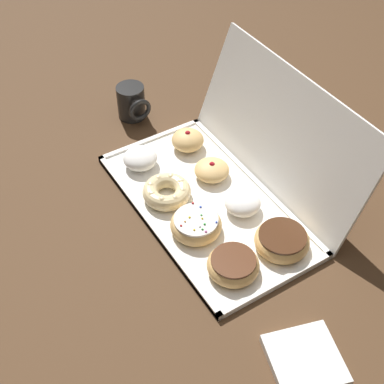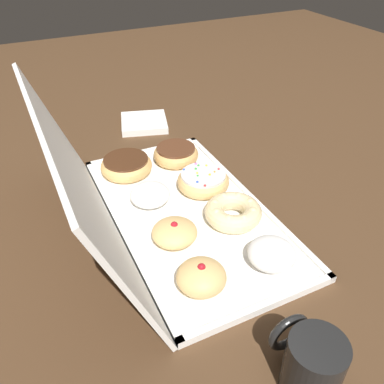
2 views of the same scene
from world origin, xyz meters
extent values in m
plane|color=#4C331E|center=(0.00, 0.00, 0.00)|extent=(3.00, 3.00, 0.00)
cube|color=white|center=(0.00, 0.00, 0.01)|extent=(0.55, 0.29, 0.01)
cube|color=white|center=(0.00, -0.14, 0.01)|extent=(0.55, 0.01, 0.01)
cube|color=white|center=(0.00, 0.14, 0.01)|extent=(0.55, 0.01, 0.01)
cube|color=white|center=(-0.27, 0.00, 0.01)|extent=(0.01, 0.29, 0.01)
cube|color=white|center=(0.27, 0.00, 0.01)|extent=(0.01, 0.29, 0.01)
cube|color=white|center=(0.00, 0.20, 0.14)|extent=(0.55, 0.11, 0.27)
ellipsoid|color=white|center=(-0.20, -0.07, 0.03)|extent=(0.08, 0.08, 0.04)
torus|color=beige|center=(-0.06, -0.07, 0.03)|extent=(0.11, 0.11, 0.04)
sphere|color=beige|center=(-0.02, -0.07, 0.04)|extent=(0.02, 0.02, 0.02)
sphere|color=beige|center=(-0.04, -0.04, 0.04)|extent=(0.02, 0.02, 0.02)
sphere|color=beige|center=(-0.06, -0.03, 0.04)|extent=(0.02, 0.02, 0.02)
sphere|color=beige|center=(-0.09, -0.04, 0.04)|extent=(0.02, 0.02, 0.02)
sphere|color=beige|center=(-0.10, -0.07, 0.04)|extent=(0.02, 0.02, 0.02)
sphere|color=beige|center=(-0.09, -0.10, 0.04)|extent=(0.02, 0.02, 0.02)
sphere|color=beige|center=(-0.06, -0.11, 0.04)|extent=(0.02, 0.02, 0.02)
sphere|color=beige|center=(-0.04, -0.10, 0.04)|extent=(0.02, 0.02, 0.02)
torus|color=#E5B770|center=(0.06, -0.06, 0.03)|extent=(0.11, 0.11, 0.04)
cylinder|color=white|center=(0.06, -0.06, 0.05)|extent=(0.10, 0.10, 0.01)
sphere|color=pink|center=(0.10, -0.07, 0.05)|extent=(0.01, 0.01, 0.01)
sphere|color=green|center=(0.09, -0.07, 0.05)|extent=(0.01, 0.01, 0.01)
sphere|color=red|center=(0.06, -0.10, 0.05)|extent=(0.01, 0.01, 0.01)
sphere|color=yellow|center=(0.09, -0.09, 0.05)|extent=(0.00, 0.00, 0.00)
sphere|color=blue|center=(0.04, -0.04, 0.05)|extent=(0.01, 0.01, 0.01)
sphere|color=green|center=(0.08, -0.06, 0.05)|extent=(0.01, 0.01, 0.01)
sphere|color=green|center=(0.06, -0.05, 0.05)|extent=(0.00, 0.00, 0.00)
sphere|color=blue|center=(0.09, -0.03, 0.05)|extent=(0.01, 0.01, 0.01)
sphere|color=yellow|center=(0.05, -0.07, 0.05)|extent=(0.01, 0.01, 0.01)
sphere|color=yellow|center=(0.07, -0.05, 0.05)|extent=(0.00, 0.00, 0.00)
sphere|color=orange|center=(0.05, -0.09, 0.05)|extent=(0.00, 0.00, 0.00)
sphere|color=white|center=(0.08, -0.07, 0.05)|extent=(0.00, 0.00, 0.00)
sphere|color=red|center=(0.02, -0.05, 0.05)|extent=(0.01, 0.01, 0.01)
torus|color=tan|center=(0.19, -0.06, 0.03)|extent=(0.11, 0.11, 0.04)
cylinder|color=#59331E|center=(0.19, -0.06, 0.04)|extent=(0.09, 0.09, 0.01)
ellipsoid|color=#E5B770|center=(-0.19, 0.07, 0.03)|extent=(0.08, 0.08, 0.05)
sphere|color=#B21923|center=(-0.19, 0.07, 0.06)|extent=(0.01, 0.01, 0.01)
ellipsoid|color=#E5B770|center=(-0.07, 0.06, 0.03)|extent=(0.09, 0.09, 0.04)
sphere|color=#B21923|center=(-0.07, 0.06, 0.05)|extent=(0.01, 0.01, 0.01)
ellipsoid|color=white|center=(0.06, 0.06, 0.03)|extent=(0.08, 0.08, 0.04)
torus|color=tan|center=(0.20, 0.07, 0.03)|extent=(0.12, 0.12, 0.04)
cylinder|color=#472816|center=(0.20, 0.07, 0.05)|extent=(0.10, 0.10, 0.01)
cylinder|color=black|center=(-0.40, 0.01, 0.05)|extent=(0.08, 0.08, 0.09)
cylinder|color=black|center=(-0.40, 0.01, 0.09)|extent=(0.07, 0.07, 0.01)
torus|color=black|center=(-0.35, 0.01, 0.05)|extent=(0.01, 0.06, 0.06)
cube|color=white|center=(0.43, -0.06, 0.01)|extent=(0.16, 0.16, 0.02)
camera|label=1|loc=(0.74, -0.49, 0.94)|focal=51.58mm
camera|label=2|loc=(-0.59, 0.28, 0.53)|focal=37.41mm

